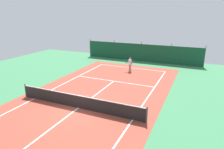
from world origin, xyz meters
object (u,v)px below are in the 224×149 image
at_px(tennis_ball_near_player, 118,67).
at_px(tennis_player, 130,63).
at_px(parked_car, 166,54).
at_px(tennis_net, 78,102).

bearing_deg(tennis_ball_near_player, tennis_player, -31.36).
bearing_deg(parked_car, tennis_net, 81.44).
height_order(tennis_player, tennis_ball_near_player, tennis_player).
height_order(tennis_net, parked_car, parked_car).
distance_m(tennis_player, parked_car, 8.17).
distance_m(tennis_net, tennis_player, 10.50).
distance_m(tennis_net, tennis_ball_near_player, 11.83).
relative_size(tennis_net, tennis_player, 6.17).
distance_m(tennis_net, parked_car, 18.42).
relative_size(tennis_net, tennis_ball_near_player, 153.33).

